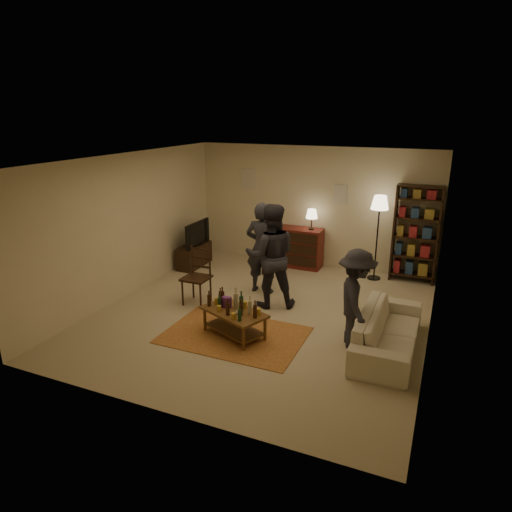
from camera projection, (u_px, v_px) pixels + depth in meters
The scene contains 13 objects.
floor at pixel (262, 314), 8.06m from camera, with size 6.00×6.00×0.00m, color #C6B793.
room_shell at pixel (286, 185), 10.36m from camera, with size 6.00×6.00×6.00m.
rug at pixel (234, 335), 7.30m from camera, with size 2.20×1.50×0.01m, color #9A4421.
coffee_table at pixel (234, 313), 7.19m from camera, with size 1.19×0.93×0.77m.
dining_chair at pixel (198, 273), 8.40m from camera, with size 0.47×0.47×1.08m.
tv_stand at pixel (194, 250), 10.44m from camera, with size 0.40×1.00×1.06m.
dresser at pixel (300, 247), 10.36m from camera, with size 1.00×0.50×1.36m.
bookshelf at pixel (416, 233), 9.33m from camera, with size 0.90×0.34×2.02m.
floor_lamp at pixel (380, 209), 9.29m from camera, with size 0.36×0.36×1.79m.
sofa at pixel (388, 331), 6.79m from camera, with size 2.08×0.81×0.61m, color beige.
person_left at pixel (262, 248), 8.81m from camera, with size 0.65×0.43×1.79m, color #24242B.
person_right at pixel (271, 256), 8.15m from camera, with size 0.92×0.72×1.90m, color #24242B.
person_by_sofa at pixel (356, 299), 6.78m from camera, with size 0.99×0.57×1.53m, color #27262E.
Camera 1 is at (2.81, -6.81, 3.45)m, focal length 32.00 mm.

